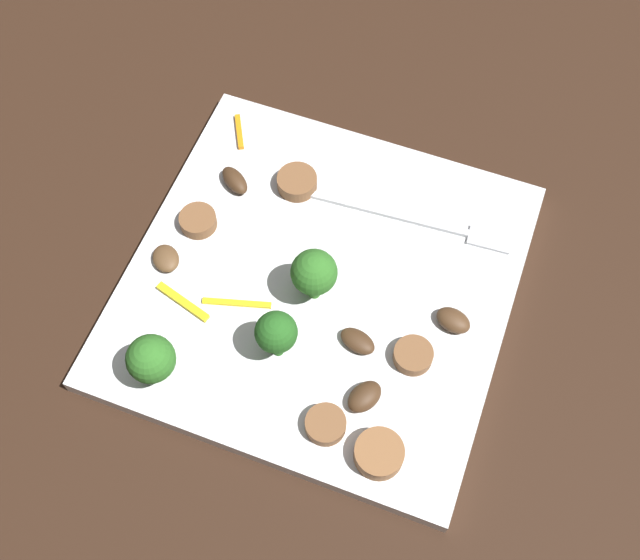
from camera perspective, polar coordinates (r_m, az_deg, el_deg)
The scene contains 19 objects.
ground_plane at distance 0.63m, azimuth 0.00°, elevation -0.65°, with size 1.40×1.40×0.00m, color black.
plate at distance 0.63m, azimuth 0.00°, elevation -0.33°, with size 0.30×0.30×0.02m, color white.
fork at distance 0.65m, azimuth 7.29°, elevation 4.24°, with size 0.18×0.02×0.00m.
broccoli_floret_0 at distance 0.56m, azimuth -3.22°, elevation -3.87°, with size 0.03×0.03×0.05m.
broccoli_floret_1 at distance 0.58m, azimuth -0.14°, elevation 0.42°, with size 0.04×0.04×0.05m.
broccoli_floret_2 at distance 0.57m, azimuth -12.22°, elevation -5.69°, with size 0.04×0.04×0.05m.
sausage_slice_0 at distance 0.66m, azimuth -1.69°, elevation 7.15°, with size 0.03×0.03×0.01m, color brown.
sausage_slice_1 at distance 0.59m, azimuth 6.81°, elevation -5.49°, with size 0.03×0.03×0.01m, color brown.
sausage_slice_2 at distance 0.57m, azimuth 0.41°, elevation -10.50°, with size 0.03×0.03×0.01m, color brown.
sausage_slice_3 at distance 0.65m, azimuth -8.88°, elevation 4.29°, with size 0.03×0.03×0.01m, color brown.
sausage_slice_4 at distance 0.56m, azimuth 4.33°, elevation -12.53°, with size 0.04×0.04×0.01m, color brown.
mushroom_0 at distance 0.60m, azimuth 9.65°, elevation -3.08°, with size 0.03×0.02×0.01m, color #4C331E.
mushroom_1 at distance 0.57m, azimuth 3.26°, elevation -8.49°, with size 0.03×0.02×0.01m, color #422B19.
mushroom_2 at distance 0.59m, azimuth 2.76°, elevation -4.47°, with size 0.03×0.02×0.01m, color #422B19.
mushroom_3 at distance 0.66m, azimuth -6.24°, elevation 7.24°, with size 0.03×0.02×0.01m, color #422B19.
mushroom_4 at distance 0.63m, azimuth -11.18°, elevation 1.56°, with size 0.03×0.02×0.01m, color brown.
pepper_strip_0 at distance 0.61m, azimuth -6.09°, elevation -1.68°, with size 0.05×0.00×0.00m, color yellow.
pepper_strip_1 at distance 0.70m, azimuth -5.90°, elevation 10.71°, with size 0.04×0.00×0.00m, color orange.
pepper_strip_2 at distance 0.62m, azimuth -9.97°, elevation -1.58°, with size 0.05×0.01×0.00m, color yellow.
Camera 1 is at (0.10, -0.27, 0.56)m, focal length 43.86 mm.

